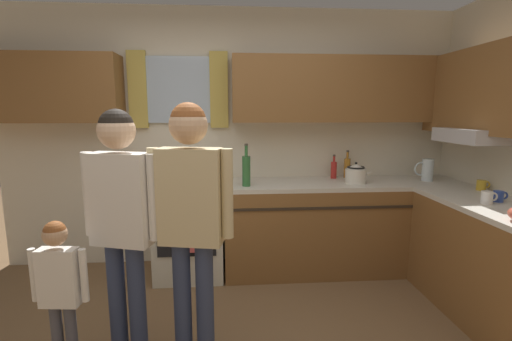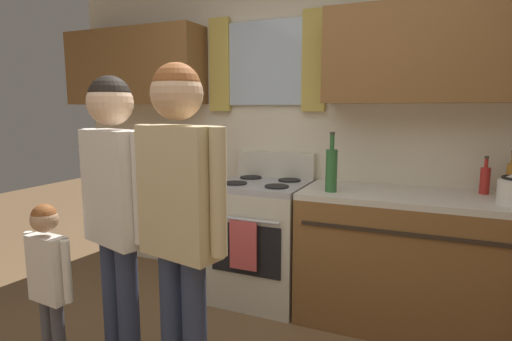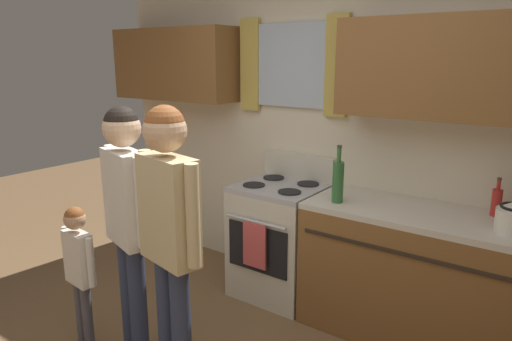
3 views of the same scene
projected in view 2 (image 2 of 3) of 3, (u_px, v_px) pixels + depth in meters
back_wall_unit at (332, 102)px, 3.06m from camera, size 4.60×0.42×2.60m
stove_oven at (263, 238)px, 3.13m from camera, size 0.64×0.67×1.10m
bottle_wine_green at (331, 169)px, 2.70m from camera, size 0.08×0.08×0.39m
bottle_sauce_red at (485, 180)px, 2.64m from camera, size 0.06×0.06×0.25m
bottle_oil_amber at (512, 178)px, 2.60m from camera, size 0.06×0.06×0.29m
adult_holding_child at (115, 199)px, 2.01m from camera, size 0.48×0.25×1.60m
adult_in_plaid at (180, 206)px, 1.78m from camera, size 0.50×0.23×1.64m
small_child at (49, 275)px, 2.07m from camera, size 0.33×0.13×0.98m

